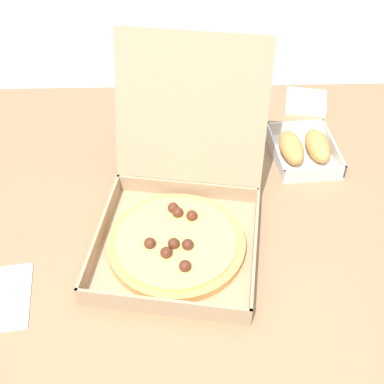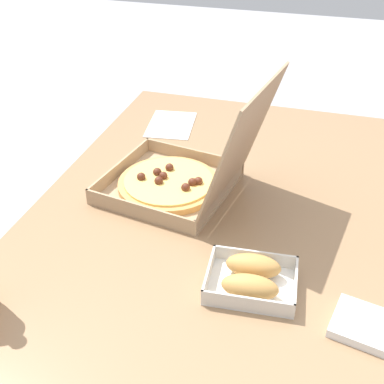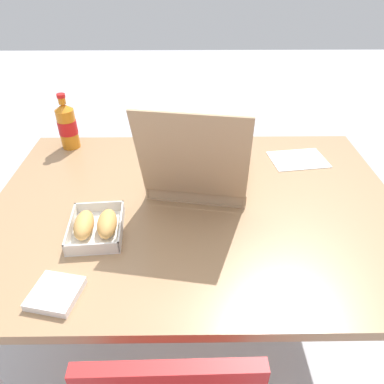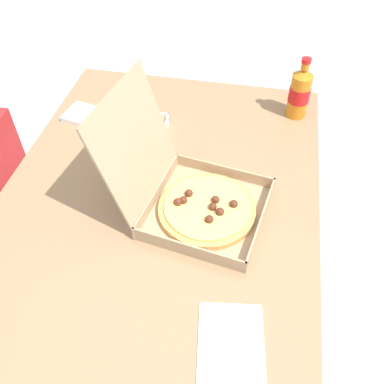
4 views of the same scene
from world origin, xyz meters
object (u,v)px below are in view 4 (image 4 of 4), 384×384
(pizza_box_open, at_px, (195,198))
(cola_bottle, at_px, (300,92))
(paper_menu, at_px, (231,346))
(napkin_pile, at_px, (82,115))
(bread_side_box, at_px, (139,127))

(pizza_box_open, height_order, cola_bottle, pizza_box_open)
(paper_menu, distance_m, napkin_pile, 0.98)
(paper_menu, bearing_deg, napkin_pile, 32.76)
(paper_menu, bearing_deg, bread_side_box, 22.75)
(pizza_box_open, bearing_deg, paper_menu, -157.92)
(cola_bottle, relative_size, paper_menu, 1.07)
(bread_side_box, bearing_deg, pizza_box_open, -140.54)
(cola_bottle, bearing_deg, pizza_box_open, 152.12)
(pizza_box_open, xyz_separation_m, bread_side_box, (0.31, 0.25, -0.02))
(bread_side_box, distance_m, napkin_pile, 0.24)
(napkin_pile, bearing_deg, pizza_box_open, -126.69)
(pizza_box_open, distance_m, bread_side_box, 0.40)
(pizza_box_open, bearing_deg, cola_bottle, -27.88)
(bread_side_box, height_order, cola_bottle, cola_bottle)
(napkin_pile, bearing_deg, bread_side_box, -102.61)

